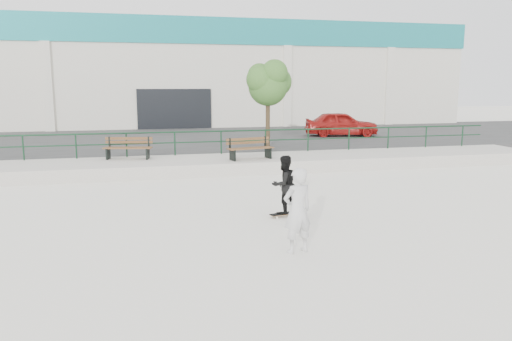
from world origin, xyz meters
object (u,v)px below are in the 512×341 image
object	(u,v)px
bench_left	(128,148)
seated_skater	(297,211)
bench_right	(250,149)
standing_skater	(284,185)
red_car	(341,124)
tree	(269,82)
skateboard	(284,214)

from	to	relation	value
bench_left	seated_skater	xyz separation A→B (m)	(3.57, -11.23, -0.03)
bench_right	standing_skater	xyz separation A→B (m)	(-0.69, -7.13, -0.06)
standing_skater	bench_left	bearing A→B (deg)	-85.63
red_car	seated_skater	world-z (taller)	red_car
bench_left	standing_skater	world-z (taller)	standing_skater
bench_right	tree	xyz separation A→B (m)	(1.77, 3.75, 2.69)
skateboard	bench_right	bearing A→B (deg)	70.48
bench_left	red_car	xyz separation A→B (m)	(12.06, 6.45, 0.28)
bench_right	red_car	bearing A→B (deg)	34.76
skateboard	seated_skater	distance (m)	3.02
bench_left	seated_skater	distance (m)	11.78
bench_left	seated_skater	world-z (taller)	seated_skater
tree	bench_left	bearing A→B (deg)	-159.24
bench_left	skateboard	size ratio (longest dim) A/B	2.48
bench_right	skateboard	distance (m)	7.22
bench_right	skateboard	bearing A→B (deg)	-107.50
bench_left	tree	size ratio (longest dim) A/B	0.48
seated_skater	standing_skater	bearing A→B (deg)	-115.14
skateboard	standing_skater	size ratio (longest dim) A/B	0.51
red_car	seated_skater	size ratio (longest dim) A/B	2.32
skateboard	seated_skater	world-z (taller)	seated_skater
tree	red_car	size ratio (longest dim) A/B	0.99
bench_right	standing_skater	distance (m)	7.16
bench_right	skateboard	xyz separation A→B (m)	(-0.69, -7.13, -0.86)
bench_left	standing_skater	distance (m)	9.35
bench_right	skateboard	world-z (taller)	bench_right
skateboard	seated_skater	xyz separation A→B (m)	(-0.56, -2.84, 0.84)
red_car	tree	bearing A→B (deg)	138.04
bench_left	skateboard	bearing A→B (deg)	-51.78
bench_left	tree	xyz separation A→B (m)	(6.58, 2.50, 2.68)
red_car	seated_skater	xyz separation A→B (m)	(-8.49, -17.68, -0.31)
bench_right	red_car	world-z (taller)	red_car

